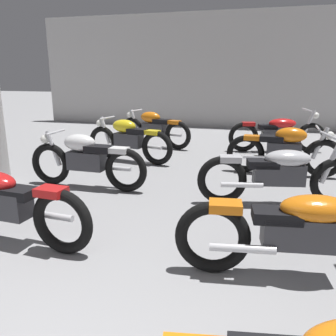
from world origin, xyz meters
The scene contains 9 objects.
back_wall centered at (0.00, 11.25, 1.80)m, with size 12.94×0.24×3.60m, color #BCBAB7.
motorcycle_left_row_1 centered at (-1.43, 2.46, 0.45)m, with size 2.17×0.68×0.97m.
motorcycle_left_row_2 centered at (-1.45, 4.34, 0.46)m, with size 1.97×0.48×0.88m.
motorcycle_left_row_3 centered at (-1.45, 6.11, 0.46)m, with size 1.95×0.59×0.88m.
motorcycle_left_row_4 centered at (-1.40, 7.63, 0.46)m, with size 1.94×0.65×0.88m.
motorcycle_right_row_1 centered at (1.55, 2.57, 0.45)m, with size 2.16×0.70×0.97m.
motorcycle_right_row_2 centered at (1.41, 4.35, 0.45)m, with size 2.15×0.78×0.97m.
motorcycle_right_row_3 centered at (1.53, 5.91, 0.46)m, with size 1.97×0.48×0.88m.
motorcycle_right_row_4 centered at (1.47, 7.80, 0.45)m, with size 2.15×0.78×0.97m.
Camera 1 is at (1.16, -0.35, 1.74)m, focal length 37.29 mm.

